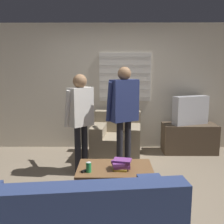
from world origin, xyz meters
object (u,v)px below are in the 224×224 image
object	(u,v)px
person_left_standing	(80,112)
armchair_beige	(116,139)
person_right_standing	(124,107)
book_stack	(121,164)
coffee_table	(115,170)
spare_remote	(86,170)
soda_can	(89,167)
tv	(190,110)

from	to	relation	value
person_left_standing	armchair_beige	bearing A→B (deg)	9.86
person_right_standing	book_stack	world-z (taller)	person_right_standing
coffee_table	spare_remote	bearing A→B (deg)	-159.55
book_stack	soda_can	size ratio (longest dim) A/B	2.11
tv	person_left_standing	xyz separation A→B (m)	(-2.02, -1.08, 0.15)
book_stack	tv	bearing A→B (deg)	53.79
armchair_beige	book_stack	distance (m)	1.66
coffee_table	book_stack	world-z (taller)	book_stack
coffee_table	armchair_beige	bearing A→B (deg)	88.69
person_left_standing	book_stack	world-z (taller)	person_left_standing
tv	person_left_standing	size ratio (longest dim) A/B	0.47
armchair_beige	tv	size ratio (longest dim) A/B	1.30
tv	person_right_standing	bearing A→B (deg)	16.01
armchair_beige	spare_remote	size ratio (longest dim) A/B	8.01
coffee_table	soda_can	world-z (taller)	soda_can
person_right_standing	book_stack	bearing A→B (deg)	-124.10
soda_can	spare_remote	bearing A→B (deg)	150.75
tv	spare_remote	bearing A→B (deg)	25.47
coffee_table	spare_remote	size ratio (longest dim) A/B	8.00
person_left_standing	soda_can	bearing A→B (deg)	-121.91
tv	person_right_standing	world-z (taller)	person_right_standing
tv	soda_can	bearing A→B (deg)	26.23
coffee_table	spare_remote	world-z (taller)	spare_remote
spare_remote	coffee_table	bearing A→B (deg)	65.79
tv	armchair_beige	bearing A→B (deg)	-11.40
book_stack	spare_remote	world-z (taller)	book_stack
book_stack	soda_can	distance (m)	0.41
coffee_table	book_stack	bearing A→B (deg)	-39.05
person_right_standing	spare_remote	size ratio (longest dim) A/B	14.05
tv	soda_can	xyz separation A→B (m)	(-1.81, -2.01, -0.38)
book_stack	spare_remote	bearing A→B (deg)	-170.92
tv	person_left_standing	distance (m)	2.30
coffee_table	person_left_standing	xyz separation A→B (m)	(-0.54, 0.78, 0.62)
tv	person_right_standing	xyz separation A→B (m)	(-1.35, -1.05, 0.23)
armchair_beige	tv	xyz separation A→B (m)	(1.45, 0.27, 0.52)
person_left_standing	soda_can	xyz separation A→B (m)	(0.21, -0.94, -0.52)
coffee_table	tv	size ratio (longest dim) A/B	1.30
person_right_standing	book_stack	xyz separation A→B (m)	(-0.06, -0.88, -0.60)
tv	book_stack	distance (m)	2.41
tv	person_left_standing	bearing A→B (deg)	6.21
book_stack	coffee_table	bearing A→B (deg)	140.95
armchair_beige	person_left_standing	world-z (taller)	person_left_standing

